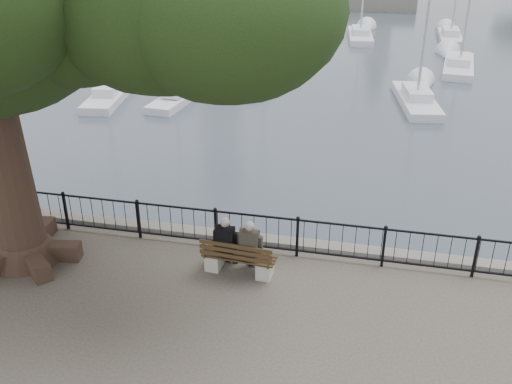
# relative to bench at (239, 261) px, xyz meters

# --- Properties ---
(harbor) EXTENTS (260.00, 260.00, 1.20)m
(harbor) POSITION_rel_bench_xyz_m (0.18, 1.50, -0.81)
(harbor) COLOR #605D59
(harbor) RESTS_ON ground
(railing) EXTENTS (22.06, 0.06, 1.00)m
(railing) POSITION_rel_bench_xyz_m (0.18, 1.00, 0.25)
(railing) COLOR black
(railing) RESTS_ON ground
(bench) EXTENTS (1.72, 0.63, 0.89)m
(bench) POSITION_rel_bench_xyz_m (0.00, 0.00, 0.00)
(bench) COLOR #A09E95
(bench) RESTS_ON ground
(person_left) EXTENTS (0.43, 0.72, 1.41)m
(person_left) POSITION_rel_bench_xyz_m (-0.29, 0.12, 0.34)
(person_left) COLOR black
(person_left) RESTS_ON ground
(person_right) EXTENTS (0.43, 0.72, 1.41)m
(person_right) POSITION_rel_bench_xyz_m (0.28, 0.08, 0.34)
(person_right) COLOR #282520
(person_right) RESTS_ON ground
(sailboat_a) EXTENTS (2.25, 5.36, 9.93)m
(sailboat_a) POSITION_rel_bench_xyz_m (-10.29, 14.71, -1.01)
(sailboat_a) COLOR silver
(sailboat_a) RESTS_ON ground
(sailboat_b) EXTENTS (2.58, 5.41, 10.36)m
(sailboat_b) POSITION_rel_bench_xyz_m (-3.31, 18.87, -1.00)
(sailboat_b) COLOR silver
(sailboat_b) RESTS_ON ground
(sailboat_c) EXTENTS (2.36, 5.69, 11.14)m
(sailboat_c) POSITION_rel_bench_xyz_m (4.54, 17.19, -0.98)
(sailboat_c) COLOR silver
(sailboat_c) RESTS_ON ground
(sailboat_d) EXTENTS (2.26, 6.01, 9.80)m
(sailboat_d) POSITION_rel_bench_xyz_m (7.18, 24.65, -1.02)
(sailboat_d) COLOR silver
(sailboat_d) RESTS_ON ground
(sailboat_e) EXTENTS (3.17, 5.33, 11.98)m
(sailboat_e) POSITION_rel_bench_xyz_m (-12.81, 25.46, -0.95)
(sailboat_e) COLOR silver
(sailboat_e) RESTS_ON ground
(sailboat_f) EXTENTS (2.19, 5.94, 12.37)m
(sailboat_f) POSITION_rel_bench_xyz_m (1.02, 32.61, -0.96)
(sailboat_f) COLOR silver
(sailboat_f) RESTS_ON ground
(sailboat_g) EXTENTS (1.55, 5.42, 9.87)m
(sailboat_g) POSITION_rel_bench_xyz_m (7.41, 33.68, -1.01)
(sailboat_g) COLOR silver
(sailboat_g) RESTS_ON ground
(sailboat_h) EXTENTS (2.44, 5.40, 13.30)m
(sailboat_h) POSITION_rel_bench_xyz_m (-6.60, 34.56, -0.92)
(sailboat_h) COLOR silver
(sailboat_h) RESTS_ON ground
(sailboat_i) EXTENTS (1.72, 4.76, 10.83)m
(sailboat_i) POSITION_rel_bench_xyz_m (-6.89, 15.11, -0.97)
(sailboat_i) COLOR silver
(sailboat_i) RESTS_ON ground
(sailboat_j) EXTENTS (3.52, 5.45, 10.30)m
(sailboat_j) POSITION_rel_bench_xyz_m (-9.70, 29.51, -1.00)
(sailboat_j) COLOR silver
(sailboat_j) RESTS_ON ground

